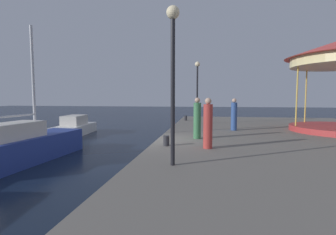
{
  "coord_description": "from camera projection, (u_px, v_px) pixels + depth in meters",
  "views": [
    {
      "loc": [
        2.2,
        -10.96,
        2.71
      ],
      "look_at": [
        -0.28,
        5.02,
        1.39
      ],
      "focal_mm": 26.67,
      "sensor_mm": 36.0,
      "label": 1
    }
  ],
  "objects": [
    {
      "name": "ground_plane",
      "position": [
        157.0,
        157.0,
        11.35
      ],
      "size": [
        120.0,
        120.0,
        0.0
      ],
      "primitive_type": "plane",
      "color": "black"
    },
    {
      "name": "quay_dock",
      "position": [
        319.0,
        153.0,
        10.28
      ],
      "size": [
        13.58,
        27.6,
        0.8
      ],
      "primitive_type": "cube",
      "color": "slate",
      "rests_on": "ground"
    },
    {
      "name": "sailboat_blue",
      "position": [
        25.0,
        146.0,
        10.4
      ],
      "size": [
        2.09,
        5.69,
        5.76
      ],
      "color": "navy",
      "rests_on": "ground"
    },
    {
      "name": "motorboat_white",
      "position": [
        74.0,
        128.0,
        17.97
      ],
      "size": [
        2.12,
        4.8,
        1.39
      ],
      "color": "white",
      "rests_on": "ground"
    },
    {
      "name": "lamp_post_near_edge",
      "position": [
        173.0,
        58.0,
        6.77
      ],
      "size": [
        0.36,
        0.36,
        4.35
      ],
      "color": "black",
      "rests_on": "quay_dock"
    },
    {
      "name": "lamp_post_mid_promenade",
      "position": [
        197.0,
        82.0,
        17.6
      ],
      "size": [
        0.36,
        0.36,
        4.4
      ],
      "color": "black",
      "rests_on": "quay_dock"
    },
    {
      "name": "bollard_north",
      "position": [
        186.0,
        118.0,
        20.45
      ],
      "size": [
        0.24,
        0.24,
        0.4
      ],
      "primitive_type": "cylinder",
      "color": "#2D2D33",
      "rests_on": "quay_dock"
    },
    {
      "name": "bollard_center",
      "position": [
        166.0,
        141.0,
        9.8
      ],
      "size": [
        0.24,
        0.24,
        0.4
      ],
      "primitive_type": "cylinder",
      "color": "#2D2D33",
      "rests_on": "quay_dock"
    },
    {
      "name": "person_mid_promenade",
      "position": [
        208.0,
        125.0,
        9.26
      ],
      "size": [
        0.34,
        0.34,
        1.88
      ],
      "color": "#B23833",
      "rests_on": "quay_dock"
    },
    {
      "name": "person_far_corner",
      "position": [
        197.0,
        119.0,
        11.46
      ],
      "size": [
        0.34,
        0.34,
        1.89
      ],
      "color": "#387247",
      "rests_on": "quay_dock"
    },
    {
      "name": "person_by_the_water",
      "position": [
        234.0,
        115.0,
        14.33
      ],
      "size": [
        0.34,
        0.34,
        1.84
      ],
      "color": "#2D4C8C",
      "rests_on": "quay_dock"
    }
  ]
}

